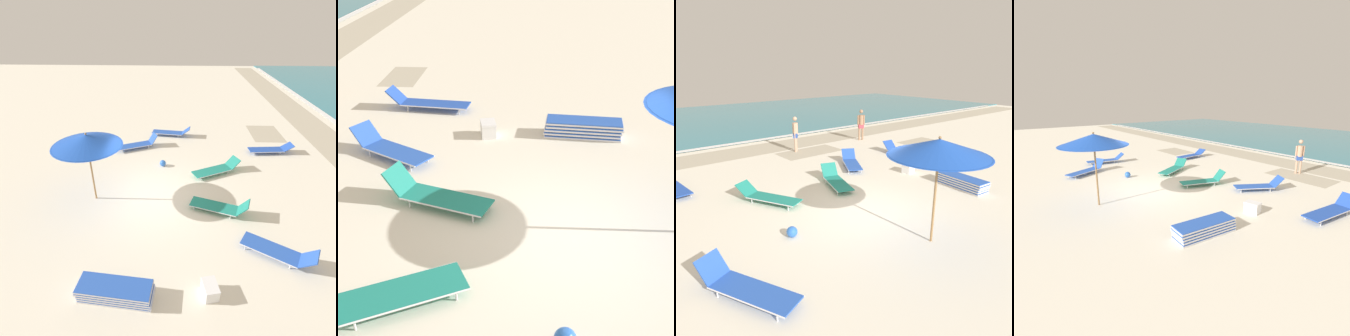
{
  "view_description": "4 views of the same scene",
  "coord_description": "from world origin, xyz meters",
  "views": [
    {
      "loc": [
        8.01,
        1.0,
        6.01
      ],
      "look_at": [
        -0.34,
        0.66,
        1.11
      ],
      "focal_mm": 28.0,
      "sensor_mm": 36.0,
      "label": 1
    },
    {
      "loc": [
        -6.51,
        0.83,
        4.61
      ],
      "look_at": [
        0.6,
        1.24,
        0.88
      ],
      "focal_mm": 50.0,
      "sensor_mm": 36.0,
      "label": 2
    },
    {
      "loc": [
        -6.14,
        -6.22,
        4.19
      ],
      "look_at": [
        0.13,
        1.35,
        1.09
      ],
      "focal_mm": 35.0,
      "sensor_mm": 36.0,
      "label": 3
    },
    {
      "loc": [
        9.05,
        -5.02,
        3.73
      ],
      "look_at": [
        0.35,
        1.6,
        0.86
      ],
      "focal_mm": 28.0,
      "sensor_mm": 36.0,
      "label": 4
    }
  ],
  "objects": [
    {
      "name": "ground_plane",
      "position": [
        0.0,
        0.01,
        -0.08
      ],
      "size": [
        60.0,
        60.0,
        0.16
      ],
      "color": "silver"
    },
    {
      "name": "lounger_stack",
      "position": [
        4.09,
        -0.44,
        0.21
      ],
      "size": [
        0.79,
        1.93,
        0.41
      ],
      "rotation": [
        0.0,
        0.0,
        -0.09
      ],
      "color": "blue",
      "rests_on": "ground_plane"
    },
    {
      "name": "sun_lounger_beside_umbrella",
      "position": [
        0.73,
        2.53,
        0.22
      ],
      "size": [
        1.22,
        2.08,
        0.61
      ],
      "rotation": [
        0.0,
        0.0,
        -0.33
      ],
      "color": "#1E8475",
      "rests_on": "ground_plane"
    },
    {
      "name": "sun_lounger_near_water_right",
      "position": [
        5.69,
        3.71,
        0.21
      ],
      "size": [
        0.86,
        2.33,
        0.56
      ],
      "rotation": [
        0.0,
        0.0,
        -0.11
      ],
      "color": "blue",
      "rests_on": "ground_plane"
    },
    {
      "name": "sun_lounger_mid_beach_pair_a",
      "position": [
        2.67,
        3.92,
        0.22
      ],
      "size": [
        1.54,
        2.02,
        0.58
      ],
      "rotation": [
        0.0,
        0.0,
        -0.54
      ],
      "color": "blue",
      "rests_on": "ground_plane"
    },
    {
      "name": "sun_lounger_mid_beach_pair_b",
      "position": [
        -1.87,
        2.71,
        0.21
      ],
      "size": [
        1.51,
        2.2,
        0.54
      ],
      "rotation": [
        0.0,
        0.0,
        0.46
      ],
      "color": "#1E8475",
      "rests_on": "ground_plane"
    },
    {
      "name": "cooler_box",
      "position": [
        3.95,
        1.87,
        0.19
      ],
      "size": [
        0.56,
        0.45,
        0.37
      ],
      "rotation": [
        0.0,
        0.0,
        3.35
      ],
      "color": "white",
      "rests_on": "ground_plane"
    }
  ]
}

